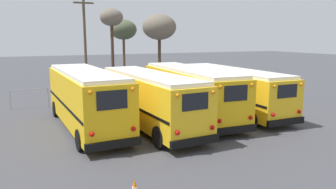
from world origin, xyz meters
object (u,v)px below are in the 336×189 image
Objects in this scene: school_bus_0 at (86,97)px; school_bus_3 at (230,88)px; school_bus_1 at (149,98)px; traffic_cone at (135,189)px; bare_tree_0 at (123,30)px; bare_tree_2 at (112,19)px; utility_pole at (85,40)px; bare_tree_1 at (159,28)px; school_bus_2 at (190,91)px.

school_bus_3 is at bearing 1.00° from school_bus_0.
school_bus_1 is 8.68m from traffic_cone.
bare_tree_0 is 0.89× the size of bare_tree_2.
traffic_cone is (-2.74, -21.38, -4.55)m from utility_pole.
utility_pole is 1.26× the size of bare_tree_0.
utility_pole is at bearing 121.73° from school_bus_3.
bare_tree_2 reaches higher than bare_tree_1.
bare_tree_2 is at bearing 75.79° from traffic_cone.
utility_pole reaches higher than school_bus_3.
utility_pole is 12.25m from bare_tree_0.
bare_tree_0 is 33.39m from traffic_cone.
utility_pole reaches higher than school_bus_1.
school_bus_2 is 1.30× the size of bare_tree_2.
school_bus_2 reaches higher than school_bus_3.
school_bus_1 is 1.23× the size of bare_tree_2.
traffic_cone is at bearing -97.29° from utility_pole.
school_bus_2 is at bearing -89.81° from bare_tree_2.
bare_tree_1 is at bearing 73.04° from school_bus_2.
traffic_cone is (-11.97, -25.50, -5.92)m from bare_tree_1.
school_bus_2 is 1.16× the size of utility_pole.
bare_tree_2 is 13.09× the size of traffic_cone.
school_bus_0 is 9.14m from traffic_cone.
bare_tree_2 is at bearing 69.95° from school_bus_0.
school_bus_0 is at bearing 179.82° from school_bus_2.
school_bus_1 is 24.82m from bare_tree_0.
utility_pole reaches higher than traffic_cone.
school_bus_0 is 0.95× the size of school_bus_2.
school_bus_3 is 1.49× the size of bare_tree_0.
bare_tree_1 is (11.71, 16.49, 4.43)m from school_bus_0.
bare_tree_1 is at bearing 64.71° from school_bus_1.
traffic_cone is at bearing -114.81° from school_bus_1.
bare_tree_1 is (9.23, 4.12, 1.37)m from utility_pole.
utility_pole reaches higher than bare_tree_1.
school_bus_0 is at bearing -110.05° from bare_tree_2.
bare_tree_1 is (2.39, -5.97, 0.20)m from bare_tree_0.
bare_tree_0 is (2.64, 22.48, 4.31)m from school_bus_2.
school_bus_2 is 0.99× the size of school_bus_3.
school_bus_2 is 1.47× the size of bare_tree_0.
utility_pole is at bearing -155.94° from bare_tree_1.
utility_pole is (-0.86, 13.60, 3.15)m from school_bus_1.
school_bus_0 is 20.70m from bare_tree_1.
school_bus_2 is at bearing 52.36° from traffic_cone.
school_bus_3 is at bearing 11.89° from school_bus_1.
traffic_cone is (-6.93, -8.99, -1.41)m from school_bus_2.
utility_pole reaches higher than school_bus_0.
school_bus_1 is 13.98m from utility_pole.
bare_tree_2 reaches higher than bare_tree_0.
school_bus_3 is (10.02, 0.17, -0.18)m from school_bus_0.
school_bus_0 is 10.02m from school_bus_3.
school_bus_0 is at bearing -101.34° from utility_pole.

